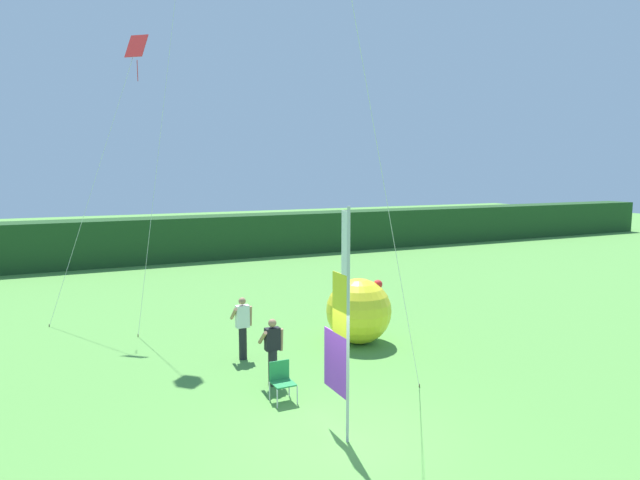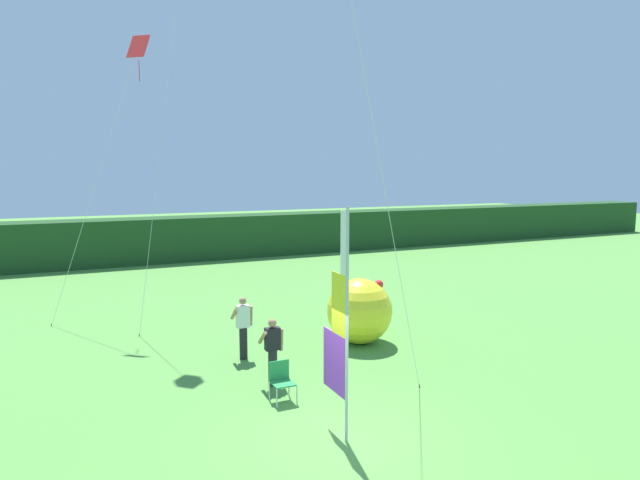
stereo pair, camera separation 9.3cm
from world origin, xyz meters
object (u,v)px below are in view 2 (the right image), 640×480
(banner_flag, at_px, (340,328))
(person_near_banner, at_px, (273,350))
(person_mid_field, at_px, (243,326))
(kite_red_diamond_1, at_px, (134,62))
(inflatable_balloon, at_px, (359,311))
(folding_chair, at_px, (281,379))

(banner_flag, relative_size, person_near_banner, 2.75)
(banner_flag, height_order, person_mid_field, banner_flag)
(kite_red_diamond_1, bearing_deg, banner_flag, -78.46)
(inflatable_balloon, bearing_deg, banner_flag, -122.95)
(person_near_banner, height_order, inflatable_balloon, inflatable_balloon)
(inflatable_balloon, distance_m, folding_chair, 4.73)
(banner_flag, bearing_deg, person_near_banner, 95.47)
(person_mid_field, bearing_deg, banner_flag, -85.94)
(inflatable_balloon, bearing_deg, person_mid_field, 178.21)
(folding_chair, distance_m, kite_red_diamond_1, 12.37)
(person_near_banner, xyz_separation_m, inflatable_balloon, (3.53, 2.01, 0.11))
(kite_red_diamond_1, bearing_deg, folding_chair, -78.51)
(person_near_banner, distance_m, folding_chair, 1.01)
(person_mid_field, distance_m, kite_red_diamond_1, 10.05)
(inflatable_balloon, bearing_deg, kite_red_diamond_1, 132.39)
(banner_flag, height_order, inflatable_balloon, banner_flag)
(person_mid_field, bearing_deg, folding_chair, -91.18)
(person_mid_field, distance_m, inflatable_balloon, 3.61)
(folding_chair, bearing_deg, banner_flag, -78.27)
(banner_flag, bearing_deg, folding_chair, 101.73)
(banner_flag, distance_m, kite_red_diamond_1, 13.07)
(banner_flag, height_order, person_near_banner, banner_flag)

